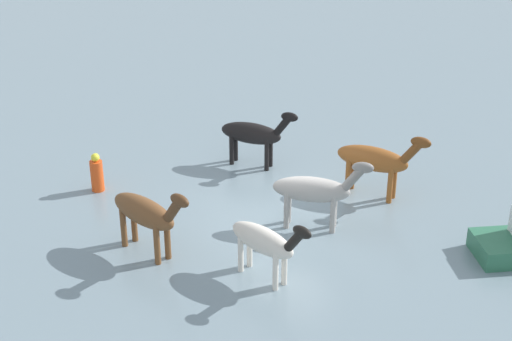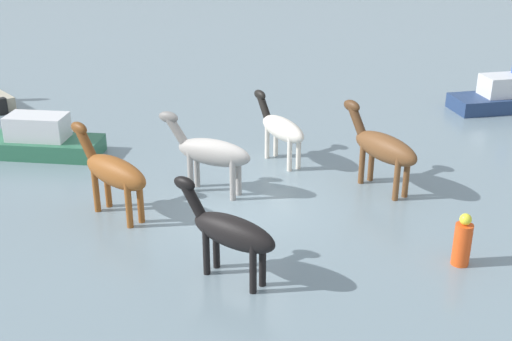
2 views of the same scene
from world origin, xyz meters
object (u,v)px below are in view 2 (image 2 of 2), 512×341
at_px(horse_dark_mare, 281,128).
at_px(horse_pinto_flank, 383,147).
at_px(boat_tender_starboard, 25,143).
at_px(horse_chestnut_trailing, 210,152).
at_px(buoy_channel_marker, 462,242).
at_px(horse_gray_outer, 230,231).
at_px(horse_mid_herd, 113,171).

height_order(horse_dark_mare, horse_pinto_flank, horse_pinto_flank).
bearing_deg(horse_pinto_flank, boat_tender_starboard, 41.87).
relative_size(horse_chestnut_trailing, buoy_channel_marker, 2.11).
distance_m(horse_gray_outer, boat_tender_starboard, 9.05).
height_order(horse_dark_mare, buoy_channel_marker, horse_dark_mare).
relative_size(horse_pinto_flank, buoy_channel_marker, 2.15).
relative_size(horse_dark_mare, horse_pinto_flank, 0.91).
distance_m(horse_mid_herd, horse_chestnut_trailing, 2.49).
distance_m(horse_mid_herd, horse_pinto_flank, 6.59).
relative_size(horse_mid_herd, horse_chestnut_trailing, 0.89).
bearing_deg(buoy_channel_marker, boat_tender_starboard, 147.08).
distance_m(horse_dark_mare, horse_chestnut_trailing, 2.69).
xyz_separation_m(horse_gray_outer, buoy_channel_marker, (4.67, 0.23, -0.53)).
bearing_deg(buoy_channel_marker, horse_pinto_flank, 101.58).
bearing_deg(horse_mid_herd, horse_gray_outer, 177.26).
bearing_deg(horse_chestnut_trailing, horse_gray_outer, 124.18).
distance_m(horse_chestnut_trailing, boat_tender_starboard, 6.17).
xyz_separation_m(horse_mid_herd, boat_tender_starboard, (-3.14, 4.10, -0.80)).
bearing_deg(boat_tender_starboard, buoy_channel_marker, -22.24).
relative_size(horse_pinto_flank, boat_tender_starboard, 0.50).
xyz_separation_m(horse_chestnut_trailing, horse_pinto_flank, (4.28, -0.03, 0.04)).
relative_size(horse_mid_herd, horse_pinto_flank, 0.87).
xyz_separation_m(horse_pinto_flank, buoy_channel_marker, (0.76, -3.73, -0.61)).
distance_m(horse_mid_herd, boat_tender_starboard, 5.23).
xyz_separation_m(horse_gray_outer, horse_chestnut_trailing, (-0.37, 4.00, 0.05)).
bearing_deg(horse_gray_outer, horse_pinto_flank, -95.08).
distance_m(horse_dark_mare, boat_tender_starboard, 7.40).
bearing_deg(horse_chestnut_trailing, horse_mid_herd, 55.84).
distance_m(horse_gray_outer, buoy_channel_marker, 4.71).
distance_m(horse_chestnut_trailing, buoy_channel_marker, 6.32).
height_order(horse_mid_herd, horse_pinto_flank, horse_pinto_flank).
xyz_separation_m(horse_pinto_flank, boat_tender_starboard, (-9.64, 3.00, -0.81)).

